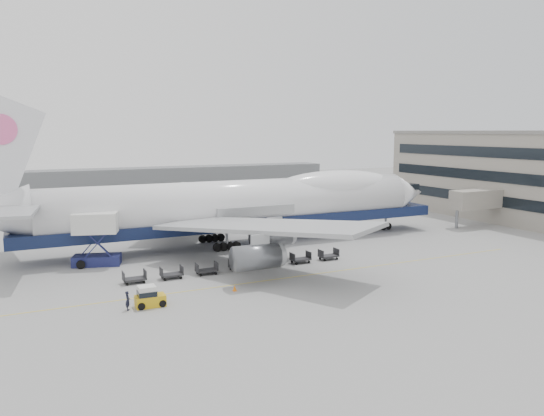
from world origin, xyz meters
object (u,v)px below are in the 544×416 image
airliner (244,204)px  catering_truck (96,236)px  ground_worker (128,301)px  baggage_tug (149,297)px

airliner → catering_truck: airliner is taller
airliner → ground_worker: (-19.80, -21.16, -4.76)m
airliner → catering_truck: 20.44m
catering_truck → ground_worker: bearing=-72.4°
baggage_tug → ground_worker: baggage_tug is taller
baggage_tug → ground_worker: (-1.89, -0.20, 0.01)m
catering_truck → ground_worker: catering_truck is taller
airliner → baggage_tug: size_ratio=25.32×
baggage_tug → catering_truck: bearing=98.4°
airliner → baggage_tug: airliner is taller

